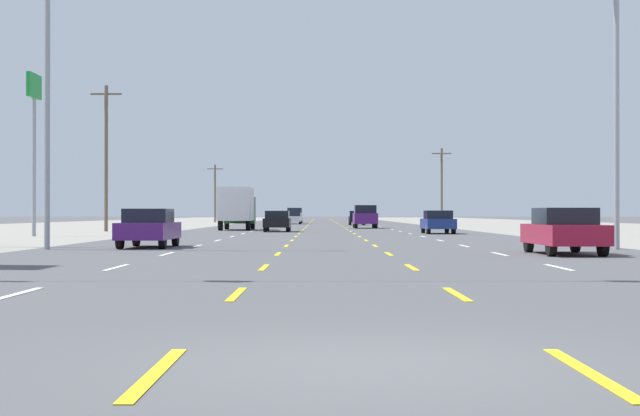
{
  "coord_description": "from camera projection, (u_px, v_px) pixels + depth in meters",
  "views": [
    {
      "loc": [
        -0.42,
        -8.25,
        1.29
      ],
      "look_at": [
        -0.61,
        76.78,
        1.75
      ],
      "focal_mm": 53.93,
      "sensor_mm": 36.0,
      "label": 1
    }
  ],
  "objects": [
    {
      "name": "ground_plane",
      "position": [
        328.0,
        230.0,
        74.24
      ],
      "size": [
        572.0,
        572.0,
        0.0
      ],
      "primitive_type": "plane",
      "color": "#4C4C4F"
    },
    {
      "name": "lot_apron_left",
      "position": [
        8.0,
        230.0,
        74.3
      ],
      "size": [
        28.0,
        440.0,
        0.01
      ],
      "primitive_type": "cube",
      "color": "gray",
      "rests_on": "ground"
    },
    {
      "name": "lane_markings",
      "position": [
        326.0,
        224.0,
        112.74
      ],
      "size": [
        10.64,
        227.6,
        0.01
      ],
      "color": "white",
      "rests_on": "ground"
    },
    {
      "name": "signal_span_wire",
      "position": [
        351.0,
        9.0,
        19.27
      ],
      "size": [
        24.86,
        0.53,
        9.13
      ],
      "color": "brown",
      "rests_on": "ground"
    },
    {
      "name": "sedan_far_right_nearest",
      "position": [
        566.0,
        230.0,
        30.09
      ],
      "size": [
        1.8,
        4.5,
        1.46
      ],
      "color": "maroon",
      "rests_on": "ground"
    },
    {
      "name": "sedan_far_left_near",
      "position": [
        151.0,
        227.0,
        36.13
      ],
      "size": [
        1.8,
        4.5,
        1.46
      ],
      "color": "#4C196B",
      "rests_on": "ground"
    },
    {
      "name": "sedan_far_right_mid",
      "position": [
        440.0,
        222.0,
        60.62
      ],
      "size": [
        1.8,
        4.5,
        1.46
      ],
      "color": "navy",
      "rests_on": "ground"
    },
    {
      "name": "sedan_inner_left_midfar",
      "position": [
        279.0,
        221.0,
        66.96
      ],
      "size": [
        1.8,
        4.5,
        1.46
      ],
      "color": "black",
      "rests_on": "ground"
    },
    {
      "name": "box_truck_far_left_far",
      "position": [
        239.0,
        206.0,
        73.58
      ],
      "size": [
        2.4,
        7.2,
        3.23
      ],
      "color": "#235B2D",
      "rests_on": "ground"
    },
    {
      "name": "suv_inner_right_farther",
      "position": [
        367.0,
        216.0,
        82.74
      ],
      "size": [
        1.98,
        4.9,
        1.98
      ],
      "color": "#4C196B",
      "rests_on": "ground"
    },
    {
      "name": "hatchback_inner_right_farthest",
      "position": [
        359.0,
        218.0,
        104.08
      ],
      "size": [
        1.72,
        3.9,
        1.54
      ],
      "color": "black",
      "rests_on": "ground"
    },
    {
      "name": "sedan_inner_left_distant_a",
      "position": [
        296.0,
        218.0,
        113.38
      ],
      "size": [
        1.8,
        4.5,
        1.46
      ],
      "color": "silver",
      "rests_on": "ground"
    },
    {
      "name": "suv_inner_left_distant_b",
      "position": [
        297.0,
        215.0,
        123.82
      ],
      "size": [
        1.98,
        4.9,
        1.98
      ],
      "color": "silver",
      "rests_on": "ground"
    },
    {
      "name": "pole_sign_left_row_1",
      "position": [
        36.0,
        114.0,
        53.6
      ],
      "size": [
        0.24,
        2.15,
        9.08
      ],
      "color": "gray",
      "rests_on": "ground"
    },
    {
      "name": "streetlight_left_row_0",
      "position": [
        58.0,
        81.0,
        34.21
      ],
      "size": [
        3.59,
        0.26,
        10.59
      ],
      "color": "gray",
      "rests_on": "ground"
    },
    {
      "name": "streetlight_right_row_0",
      "position": [
        604.0,
        94.0,
        34.16
      ],
      "size": [
        4.72,
        0.26,
        9.42
      ],
      "color": "gray",
      "rests_on": "ground"
    },
    {
      "name": "utility_pole_left_row_1",
      "position": [
        108.0,
        156.0,
        67.98
      ],
      "size": [
        2.2,
        0.26,
        10.34
      ],
      "color": "brown",
      "rests_on": "ground"
    },
    {
      "name": "utility_pole_right_row_2",
      "position": [
        444.0,
        185.0,
        107.81
      ],
      "size": [
        2.2,
        0.26,
        8.6
      ],
      "color": "brown",
      "rests_on": "ground"
    },
    {
      "name": "utility_pole_left_row_3",
      "position": [
        217.0,
        192.0,
        134.09
      ],
      "size": [
        2.2,
        0.26,
        8.09
      ],
      "color": "brown",
      "rests_on": "ground"
    }
  ]
}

